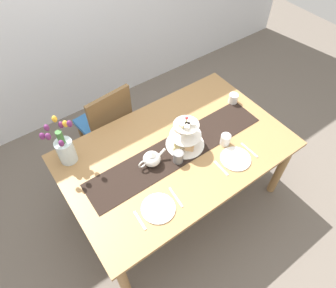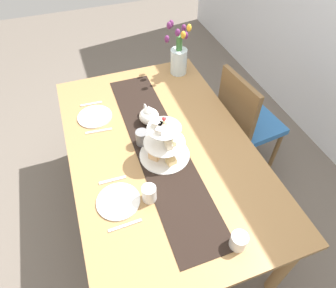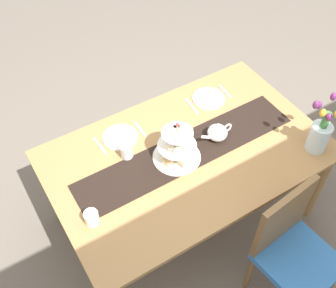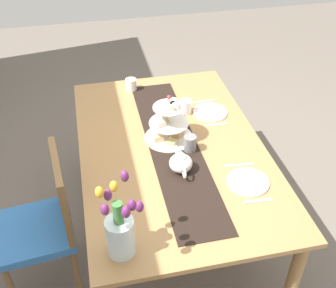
{
  "view_description": "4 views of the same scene",
  "coord_description": "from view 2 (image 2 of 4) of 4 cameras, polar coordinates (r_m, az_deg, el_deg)",
  "views": [
    {
      "loc": [
        -0.89,
        -1.13,
        2.54
      ],
      "look_at": [
        -0.04,
        0.06,
        0.76
      ],
      "focal_mm": 32.23,
      "sensor_mm": 36.0,
      "label": 1
    },
    {
      "loc": [
        1.16,
        -0.36,
        2.06
      ],
      "look_at": [
        0.04,
        0.04,
        0.77
      ],
      "focal_mm": 31.36,
      "sensor_mm": 36.0,
      "label": 2
    },
    {
      "loc": [
        0.98,
        1.35,
        2.72
      ],
      "look_at": [
        0.1,
        -0.08,
        0.78
      ],
      "focal_mm": 44.13,
      "sensor_mm": 36.0,
      "label": 3
    },
    {
      "loc": [
        -1.94,
        0.45,
        2.27
      ],
      "look_at": [
        -0.01,
        0.03,
        0.75
      ],
      "focal_mm": 44.78,
      "sensor_mm": 36.0,
      "label": 4
    }
  ],
  "objects": [
    {
      "name": "fork_left",
      "position": [
        2.17,
        -14.69,
        7.57
      ],
      "size": [
        0.02,
        0.15,
        0.01
      ],
      "primitive_type": "cube",
      "rotation": [
        0.0,
        0.0,
        -0.05
      ],
      "color": "silver",
      "rests_on": "dining_table"
    },
    {
      "name": "ground_plane",
      "position": [
        2.39,
        -1.17,
        -12.12
      ],
      "size": [
        8.0,
        8.0,
        0.0
      ],
      "primitive_type": "plane",
      "color": "#6B6056"
    },
    {
      "name": "tiered_cake_stand",
      "position": [
        1.69,
        -0.63,
        -0.13
      ],
      "size": [
        0.3,
        0.3,
        0.3
      ],
      "color": "beige",
      "rests_on": "table_runner"
    },
    {
      "name": "mug_grey",
      "position": [
        1.79,
        -5.08,
        1.26
      ],
      "size": [
        0.08,
        0.08,
        0.09
      ],
      "primitive_type": "cylinder",
      "color": "slate",
      "rests_on": "table_runner"
    },
    {
      "name": "cream_jug",
      "position": [
        1.46,
        13.57,
        -17.85
      ],
      "size": [
        0.08,
        0.08,
        0.08
      ],
      "primitive_type": "cylinder",
      "color": "white",
      "rests_on": "dining_table"
    },
    {
      "name": "chair_left",
      "position": [
        2.38,
        14.78,
        4.57
      ],
      "size": [
        0.46,
        0.46,
        0.91
      ],
      "color": "brown",
      "rests_on": "ground_plane"
    },
    {
      "name": "table_runner",
      "position": [
        1.8,
        -1.82,
        -0.41
      ],
      "size": [
        1.49,
        0.29,
        0.0
      ],
      "primitive_type": "cube",
      "color": "black",
      "rests_on": "dining_table"
    },
    {
      "name": "dinner_plate_left",
      "position": [
        2.05,
        -14.04,
        5.21
      ],
      "size": [
        0.23,
        0.23,
        0.01
      ],
      "primitive_type": "cylinder",
      "color": "white",
      "rests_on": "dining_table"
    },
    {
      "name": "teapot",
      "position": [
        1.92,
        -3.73,
        5.56
      ],
      "size": [
        0.24,
        0.13,
        0.14
      ],
      "color": "white",
      "rests_on": "table_runner"
    },
    {
      "name": "knife_left",
      "position": [
        1.95,
        -13.3,
        2.49
      ],
      "size": [
        0.03,
        0.17,
        0.01
      ],
      "primitive_type": "cube",
      "rotation": [
        0.0,
        0.0,
        -0.09
      ],
      "color": "silver",
      "rests_on": "dining_table"
    },
    {
      "name": "dinner_plate_right",
      "position": [
        1.59,
        -9.62,
        -10.9
      ],
      "size": [
        0.23,
        0.23,
        0.01
      ],
      "primitive_type": "cylinder",
      "color": "white",
      "rests_on": "dining_table"
    },
    {
      "name": "fork_right",
      "position": [
        1.67,
        -10.74,
        -6.91
      ],
      "size": [
        0.02,
        0.15,
        0.01
      ],
      "primitive_type": "cube",
      "rotation": [
        0.0,
        0.0,
        -0.03
      ],
      "color": "silver",
      "rests_on": "dining_table"
    },
    {
      "name": "dining_table",
      "position": [
        1.87,
        -1.47,
        -2.11
      ],
      "size": [
        1.74,
        1.1,
        0.72
      ],
      "color": "#A37747",
      "rests_on": "ground_plane"
    },
    {
      "name": "mug_white_text",
      "position": [
        1.54,
        -3.67,
        -9.58
      ],
      "size": [
        0.08,
        0.08,
        0.09
      ],
      "primitive_type": "cylinder",
      "color": "white",
      "rests_on": "dining_table"
    },
    {
      "name": "tulip_vase",
      "position": [
        2.35,
        2.09,
        16.66
      ],
      "size": [
        0.22,
        0.19,
        0.41
      ],
      "color": "silver",
      "rests_on": "dining_table"
    },
    {
      "name": "knife_right",
      "position": [
        1.51,
        -8.34,
        -15.39
      ],
      "size": [
        0.02,
        0.17,
        0.01
      ],
      "primitive_type": "cube",
      "rotation": [
        0.0,
        0.0,
        0.02
      ],
      "color": "silver",
      "rests_on": "dining_table"
    }
  ]
}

